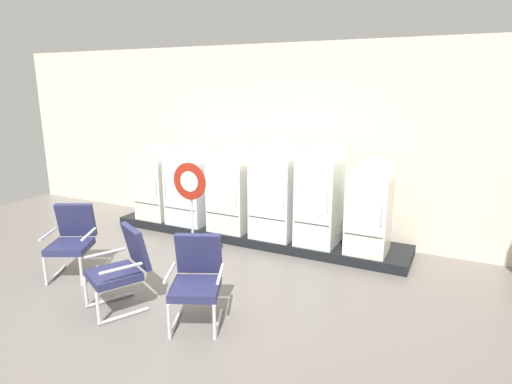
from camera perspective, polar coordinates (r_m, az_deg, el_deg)
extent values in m
cube|color=slate|center=(5.35, -15.54, -16.23)|extent=(12.00, 10.00, 0.05)
cube|color=beige|center=(7.78, 1.78, 6.85)|extent=(11.76, 0.12, 3.30)
cube|color=#47443F|center=(7.73, 1.85, 16.45)|extent=(11.76, 0.07, 0.06)
cube|color=black|center=(7.59, -0.30, -5.58)|extent=(5.27, 0.95, 0.15)
cube|color=silver|center=(8.35, -13.02, 0.30)|extent=(0.61, 0.59, 1.08)
cylinder|color=silver|center=(8.24, -13.22, 3.96)|extent=(0.61, 0.58, 0.61)
cube|color=#383838|center=(8.17, -14.25, -1.48)|extent=(0.56, 0.01, 0.01)
cylinder|color=silver|center=(7.93, -13.10, 0.55)|extent=(0.02, 0.02, 0.28)
cube|color=white|center=(7.95, -8.64, -0.28)|extent=(0.71, 0.68, 1.06)
cylinder|color=white|center=(7.83, -8.78, 3.48)|extent=(0.71, 0.67, 0.71)
cube|color=#383838|center=(7.73, -10.04, -2.22)|extent=(0.65, 0.01, 0.01)
cylinder|color=silver|center=(7.81, -11.94, 0.28)|extent=(0.02, 0.02, 0.28)
cube|color=silver|center=(7.47, -3.23, -0.84)|extent=(0.67, 0.64, 1.12)
cylinder|color=silver|center=(7.35, -3.29, 3.37)|extent=(0.67, 0.63, 0.67)
cube|color=#383838|center=(7.26, -4.47, -2.96)|extent=(0.61, 0.01, 0.01)
cylinder|color=silver|center=(7.03, -2.64, -0.67)|extent=(0.02, 0.02, 0.28)
cube|color=white|center=(7.11, 2.56, -1.06)|extent=(0.69, 0.66, 1.25)
cylinder|color=white|center=(6.97, 2.61, 3.88)|extent=(0.69, 0.65, 0.69)
cube|color=#383838|center=(6.88, 1.41, -3.52)|extent=(0.63, 0.01, 0.01)
cylinder|color=silver|center=(6.66, 3.62, -0.80)|extent=(0.02, 0.02, 0.28)
cube|color=silver|center=(6.86, 8.34, -1.53)|extent=(0.61, 0.69, 1.30)
cylinder|color=silver|center=(6.72, 8.53, 3.82)|extent=(0.61, 0.67, 0.61)
cube|color=#383838|center=(6.61, 7.33, -4.21)|extent=(0.56, 0.01, 0.01)
cylinder|color=silver|center=(6.42, 9.48, -1.22)|extent=(0.02, 0.02, 0.28)
cube|color=silver|center=(6.67, 14.67, -3.16)|extent=(0.60, 0.62, 1.11)
cylinder|color=silver|center=(6.53, 14.97, 1.49)|extent=(0.60, 0.61, 0.60)
cube|color=#383838|center=(6.44, 13.98, -5.61)|extent=(0.55, 0.01, 0.01)
cylinder|color=silver|center=(6.28, 16.27, -3.06)|extent=(0.02, 0.02, 0.28)
cylinder|color=silver|center=(6.79, -24.93, -9.90)|extent=(0.30, 0.55, 0.04)
cylinder|color=silver|center=(6.49, -26.11, -9.33)|extent=(0.05, 0.05, 0.38)
cylinder|color=silver|center=(6.61, -21.08, -10.17)|extent=(0.30, 0.55, 0.04)
cylinder|color=silver|center=(6.30, -22.11, -9.61)|extent=(0.05, 0.05, 0.38)
cube|color=navy|center=(6.54, -23.39, -6.64)|extent=(0.71, 0.72, 0.09)
cube|color=navy|center=(6.70, -22.70, -3.42)|extent=(0.54, 0.39, 0.51)
cylinder|color=silver|center=(6.60, -25.78, -5.03)|extent=(0.25, 0.45, 0.04)
cylinder|color=silver|center=(6.38, -21.24, -5.19)|extent=(0.25, 0.45, 0.04)
cylinder|color=silver|center=(5.15, -10.59, -16.60)|extent=(0.28, 0.56, 0.04)
cylinder|color=silver|center=(4.82, -11.43, -16.32)|extent=(0.05, 0.05, 0.38)
cylinder|color=silver|center=(5.07, -5.04, -16.91)|extent=(0.28, 0.56, 0.04)
cylinder|color=silver|center=(4.74, -5.52, -16.67)|extent=(0.05, 0.05, 0.38)
cube|color=navy|center=(4.91, -8.01, -12.52)|extent=(0.70, 0.71, 0.09)
cube|color=navy|center=(5.04, -7.56, -8.05)|extent=(0.55, 0.37, 0.51)
cylinder|color=silver|center=(4.88, -11.36, -10.41)|extent=(0.23, 0.46, 0.04)
cylinder|color=silver|center=(4.79, -4.74, -10.67)|extent=(0.23, 0.46, 0.04)
cylinder|color=silver|center=(5.82, -18.70, -13.33)|extent=(0.31, 0.55, 0.04)
cylinder|color=silver|center=(5.68, -21.57, -12.19)|extent=(0.05, 0.05, 0.38)
cylinder|color=silver|center=(5.42, -17.06, -15.39)|extent=(0.31, 0.55, 0.04)
cylinder|color=silver|center=(5.26, -20.15, -14.24)|extent=(0.05, 0.05, 0.38)
cube|color=navy|center=(5.43, -18.25, -10.38)|extent=(0.71, 0.72, 0.09)
cube|color=navy|center=(5.41, -15.59, -6.91)|extent=(0.54, 0.39, 0.51)
cylinder|color=silver|center=(5.61, -19.31, -7.63)|extent=(0.26, 0.45, 0.04)
cylinder|color=silver|center=(5.12, -17.41, -9.62)|extent=(0.26, 0.45, 0.04)
cylinder|color=#2D2D30|center=(6.49, -8.20, -9.82)|extent=(0.32, 0.32, 0.03)
cylinder|color=silver|center=(6.25, -8.41, -4.30)|extent=(0.04, 0.04, 1.28)
cylinder|color=maroon|center=(6.06, -8.78, 1.40)|extent=(0.52, 0.02, 0.52)
cylinder|color=white|center=(6.05, -8.84, 1.38)|extent=(0.29, 0.00, 0.29)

